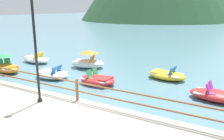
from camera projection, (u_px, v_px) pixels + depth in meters
The scene contains 10 objects.
ground_plane at pixel (210, 31), 42.51m from camera, with size 200.00×200.00×0.00m, color slate.
dock_railing at pixel (77, 87), 9.99m from camera, with size 23.92×0.12×0.95m.
lamp_post at pixel (35, 39), 9.32m from camera, with size 0.28×0.28×4.40m.
pedal_boat_0 at pixel (97, 80), 13.45m from camera, with size 2.22×1.47×0.84m.
pedal_boat_1 at pixel (36, 59), 18.62m from camera, with size 2.56×1.35×0.84m.
pedal_boat_3 at pixel (166, 75), 14.38m from camera, with size 2.40×1.53×0.84m.
pedal_boat_4 at pixel (52, 74), 14.59m from camera, with size 2.30×1.67×0.81m.
pedal_boat_5 at pixel (6, 66), 15.92m from camera, with size 2.67×1.80×1.26m.
pedal_boat_6 at pixel (88, 62), 17.01m from camera, with size 2.70×2.00×1.28m.
pedal_boat_7 at pixel (217, 96), 11.06m from camera, with size 2.59×1.38×0.84m.
Camera 1 is at (5.97, -5.94, 4.27)m, focal length 38.24 mm.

